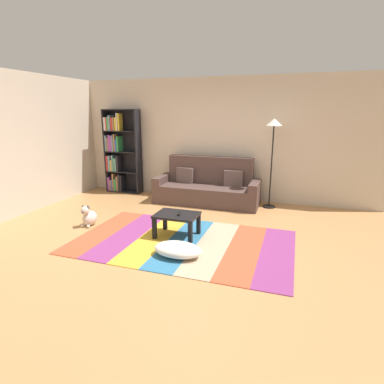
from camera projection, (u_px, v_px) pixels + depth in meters
The scene contains 11 objects.
ground_plane at pixel (182, 237), 4.98m from camera, with size 14.00×14.00×0.00m, color #B27F4C.
back_wall at pixel (221, 140), 6.98m from camera, with size 6.80×0.10×2.70m, color beige.
left_wall at pixel (40, 142), 6.38m from camera, with size 0.10×5.50×2.70m, color beige.
rug at pixel (183, 242), 4.79m from camera, with size 3.31×2.00×0.01m.
couch at pixel (207, 188), 6.80m from camera, with size 2.26×0.80×1.00m.
bookshelf at pixel (119, 152), 7.62m from camera, with size 0.90×0.28×2.02m.
coffee_table at pixel (177, 218), 4.93m from camera, with size 0.67×0.50×0.37m.
pouf at pixel (178, 250), 4.28m from camera, with size 0.68×0.41×0.20m, color white.
dog at pixel (89, 217), 5.45m from camera, with size 0.22×0.35×0.40m.
standing_lamp at pixel (273, 134), 6.18m from camera, with size 0.32×0.32×1.83m.
tv_remote at pixel (179, 214), 4.89m from camera, with size 0.04×0.15×0.02m, color black.
Camera 1 is at (1.62, -4.34, 1.95)m, focal length 29.00 mm.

